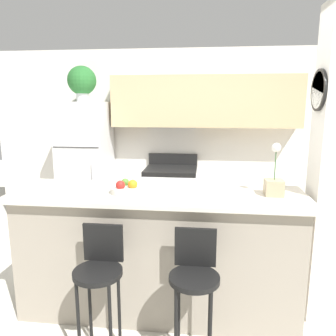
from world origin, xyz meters
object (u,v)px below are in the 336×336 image
object	(u,v)px
bar_stool_right	(194,279)
orchid_vase	(274,183)
potted_plant_on_fridge	(82,81)
fruit_bowl	(126,188)
stove_range	(171,199)
refrigerator	(86,167)
bar_stool_left	(100,273)

from	to	relation	value
bar_stool_right	orchid_vase	world-z (taller)	orchid_vase
potted_plant_on_fridge	fruit_bowl	distance (m)	2.32
orchid_vase	stove_range	bearing A→B (deg)	119.31
orchid_vase	refrigerator	bearing A→B (deg)	141.35
stove_range	bar_stool_right	distance (m)	2.44
bar_stool_left	fruit_bowl	xyz separation A→B (m)	(0.08, 0.51, 0.48)
bar_stool_right	bar_stool_left	bearing A→B (deg)	180.00
stove_range	fruit_bowl	world-z (taller)	fruit_bowl
bar_stool_right	orchid_vase	xyz separation A→B (m)	(0.60, 0.58, 0.55)
stove_range	potted_plant_on_fridge	bearing A→B (deg)	-178.16
potted_plant_on_fridge	orchid_vase	world-z (taller)	potted_plant_on_fridge
bar_stool_left	bar_stool_right	xyz separation A→B (m)	(0.66, 0.00, 0.00)
stove_range	orchid_vase	size ratio (longest dim) A/B	2.54
potted_plant_on_fridge	fruit_bowl	world-z (taller)	potted_plant_on_fridge
stove_range	fruit_bowl	xyz separation A→B (m)	(-0.17, -1.88, 0.66)
bar_stool_left	bar_stool_right	distance (m)	0.66
refrigerator	potted_plant_on_fridge	distance (m)	1.18
orchid_vase	fruit_bowl	xyz separation A→B (m)	(-1.19, -0.06, -0.06)
refrigerator	orchid_vase	bearing A→B (deg)	-38.65
stove_range	bar_stool_left	world-z (taller)	stove_range
bar_stool_left	bar_stool_right	size ratio (longest dim) A/B	1.00
refrigerator	bar_stool_left	world-z (taller)	refrigerator
bar_stool_left	potted_plant_on_fridge	world-z (taller)	potted_plant_on_fridge
bar_stool_left	orchid_vase	size ratio (longest dim) A/B	2.27
orchid_vase	fruit_bowl	bearing A→B (deg)	-177.06
potted_plant_on_fridge	refrigerator	bearing A→B (deg)	-63.76
refrigerator	stove_range	bearing A→B (deg)	1.84
stove_range	bar_stool_right	bearing A→B (deg)	-80.11
bar_stool_right	fruit_bowl	distance (m)	0.92
refrigerator	potted_plant_on_fridge	world-z (taller)	potted_plant_on_fridge
bar_stool_right	orchid_vase	size ratio (longest dim) A/B	2.27
stove_range	orchid_vase	world-z (taller)	orchid_vase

